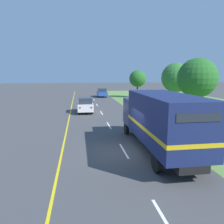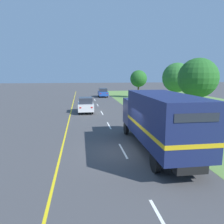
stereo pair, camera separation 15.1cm
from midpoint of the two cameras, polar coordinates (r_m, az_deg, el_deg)
The scene contains 16 objects.
ground_plane at distance 13.31m, azimuth 2.92°, elevation -10.30°, with size 200.00×200.00×0.00m, color #444447.
grass_shoulder at distance 31.69m, azimuth 22.31°, elevation 0.87°, with size 20.00×63.64×0.01m, color #608942.
edge_line_yellow at distance 27.24m, azimuth -10.96°, elevation 0.06°, with size 0.12×63.64×0.01m, color yellow.
centre_dash_nearest at distance 7.83m, azimuth 13.47°, elevation -26.41°, with size 0.12×2.60×0.01m, color white.
centre_dash_near at distance 13.47m, azimuth 2.78°, elevation -10.04°, with size 0.12×2.60×0.01m, color white.
centre_dash_mid_a at distance 19.71m, azimuth -1.01°, elevation -3.54°, with size 0.12×2.60×0.01m, color white.
centre_dash_mid_b at distance 26.13m, azimuth -2.93°, elevation -0.18°, with size 0.12×2.60×0.01m, color white.
centre_dash_far at distance 32.62m, azimuth -4.09°, elevation 1.84°, with size 0.12×2.60×0.01m, color white.
centre_dash_farthest at distance 39.15m, azimuth -4.86°, elevation 3.19°, with size 0.12×2.60×0.01m, color white.
horse_trailer_truck at distance 13.06m, azimuth 12.00°, elevation -1.89°, with size 2.55×8.92×3.51m.
lead_car_white at distance 26.33m, azimuth -7.17°, elevation 1.87°, with size 1.80×3.84×1.83m.
lead_car_blue_ahead at distance 43.98m, azimuth -2.74°, elevation 5.14°, with size 1.80×4.20×1.76m.
highway_sign at distance 21.43m, azimuth 13.84°, elevation 1.30°, with size 2.32×0.09×2.57m.
roadside_tree_near at distance 26.53m, azimuth 21.23°, elevation 8.27°, with size 4.44×4.44×6.35m.
roadside_tree_mid at distance 36.18m, azimuth 16.27°, elevation 8.63°, with size 4.60×4.60×6.31m.
roadside_tree_far at distance 42.83m, azimuth 6.61°, elevation 8.64°, with size 3.21×3.21×5.28m.
Camera 1 is at (-2.60, -12.22, 4.61)m, focal length 35.00 mm.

